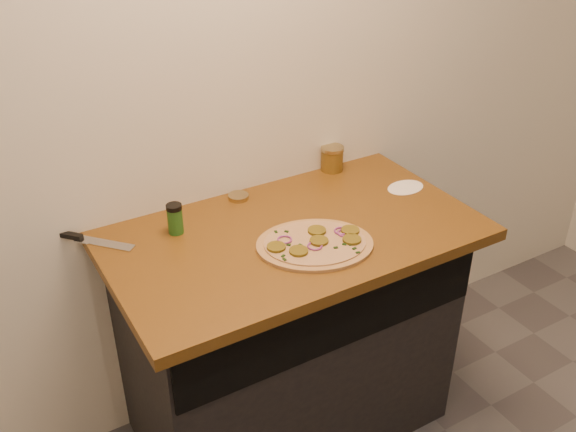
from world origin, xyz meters
TOP-DOWN VIEW (x-y plane):
  - cabinet at (0.00, 1.45)m, footprint 1.10×0.60m
  - countertop at (0.00, 1.42)m, footprint 1.20×0.70m
  - pizza at (0.01, 1.30)m, footprint 0.47×0.47m
  - chefs_knife at (-0.60, 1.70)m, footprint 0.21×0.23m
  - mason_jar_lid at (-0.06, 1.70)m, footprint 0.08×0.08m
  - salsa_jar at (0.35, 1.72)m, footprint 0.09×0.09m
  - spice_shaker at (-0.33, 1.59)m, footprint 0.05×0.05m
  - flour_spill at (0.50, 1.46)m, footprint 0.16×0.16m

SIDE VIEW (x-z plane):
  - cabinet at x=0.00m, z-range 0.00..0.86m
  - countertop at x=0.00m, z-range 0.86..0.90m
  - flour_spill at x=0.50m, z-range 0.90..0.90m
  - chefs_knife at x=-0.60m, z-range 0.90..0.91m
  - mason_jar_lid at x=-0.06m, z-range 0.90..0.92m
  - pizza at x=0.01m, z-range 0.90..0.92m
  - salsa_jar at x=0.35m, z-range 0.90..1.00m
  - spice_shaker at x=-0.33m, z-range 0.90..1.00m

